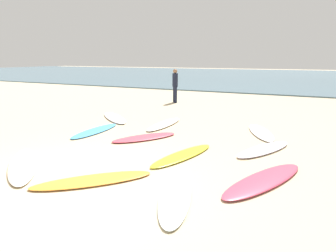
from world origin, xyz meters
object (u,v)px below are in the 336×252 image
(surfboard_1, at_px, (145,137))
(surfboard_8, at_px, (164,124))
(surfboard_0, at_px, (261,132))
(surfboard_10, at_px, (114,118))
(surfboard_4, at_px, (93,180))
(beachgoer_near, at_px, (175,84))
(surfboard_5, at_px, (95,131))
(surfboard_3, at_px, (183,155))
(surfboard_7, at_px, (23,165))
(surfboard_9, at_px, (264,180))
(surfboard_6, at_px, (264,149))
(surfboard_2, at_px, (175,195))

(surfboard_1, distance_m, surfboard_8, 1.71)
(surfboard_0, xyz_separation_m, surfboard_10, (-5.34, -0.15, 0.01))
(surfboard_4, distance_m, surfboard_8, 4.61)
(surfboard_4, xyz_separation_m, beachgoer_near, (-2.28, 9.26, 0.93))
(beachgoer_near, bearing_deg, surfboard_4, -30.50)
(surfboard_0, distance_m, beachgoer_near, 6.55)
(surfboard_5, bearing_deg, surfboard_1, -0.11)
(surfboard_3, distance_m, surfboard_10, 4.78)
(surfboard_3, relative_size, surfboard_7, 0.92)
(surfboard_4, bearing_deg, surfboard_5, -4.27)
(surfboard_3, bearing_deg, surfboard_7, 51.92)
(surfboard_4, xyz_separation_m, surfboard_5, (-2.30, 2.89, -0.00))
(surfboard_4, xyz_separation_m, surfboard_7, (-1.86, -0.02, 0.00))
(surfboard_3, relative_size, surfboard_10, 0.92)
(surfboard_3, height_order, surfboard_5, surfboard_3)
(surfboard_0, xyz_separation_m, surfboard_5, (-4.78, -1.97, -0.00))
(surfboard_9, bearing_deg, beachgoer_near, 149.58)
(surfboard_7, xyz_separation_m, surfboard_8, (1.18, 4.58, 0.00))
(surfboard_1, xyz_separation_m, surfboard_8, (-0.17, 1.70, 0.00))
(surfboard_4, relative_size, surfboard_6, 1.11)
(surfboard_0, relative_size, surfboard_5, 0.99)
(surfboard_5, distance_m, surfboard_10, 1.91)
(surfboard_9, bearing_deg, surfboard_5, -170.31)
(surfboard_5, height_order, surfboard_6, surfboard_6)
(surfboard_2, relative_size, surfboard_4, 0.90)
(surfboard_5, height_order, beachgoer_near, beachgoer_near)
(surfboard_6, xyz_separation_m, surfboard_10, (-5.60, 1.53, -0.00))
(surfboard_1, bearing_deg, surfboard_0, 70.96)
(surfboard_1, height_order, surfboard_3, surfboard_1)
(surfboard_1, bearing_deg, surfboard_3, 6.51)
(surfboard_6, bearing_deg, surfboard_3, -116.02)
(surfboard_0, xyz_separation_m, beachgoer_near, (-4.76, 4.40, 0.93))
(surfboard_1, height_order, surfboard_2, surfboard_1)
(surfboard_9, bearing_deg, surfboard_2, -110.56)
(surfboard_3, bearing_deg, surfboard_6, -126.46)
(beachgoer_near, bearing_deg, surfboard_6, -4.83)
(surfboard_10, bearing_deg, surfboard_7, -128.06)
(surfboard_0, height_order, surfboard_1, surfboard_1)
(surfboard_2, height_order, beachgoer_near, beachgoer_near)
(surfboard_1, xyz_separation_m, surfboard_9, (3.42, -1.53, -0.00))
(surfboard_8, bearing_deg, surfboard_3, 126.10)
(surfboard_0, height_order, surfboard_4, same)
(surfboard_1, xyz_separation_m, surfboard_4, (0.50, -2.86, -0.01))
(surfboard_3, distance_m, surfboard_5, 3.46)
(surfboard_10, bearing_deg, surfboard_0, -48.47)
(surfboard_1, relative_size, surfboard_10, 0.85)
(surfboard_2, bearing_deg, surfboard_1, 109.85)
(surfboard_9, bearing_deg, surfboard_1, -177.77)
(surfboard_7, xyz_separation_m, beachgoer_near, (-0.43, 9.28, 0.92))
(surfboard_4, relative_size, surfboard_5, 1.07)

